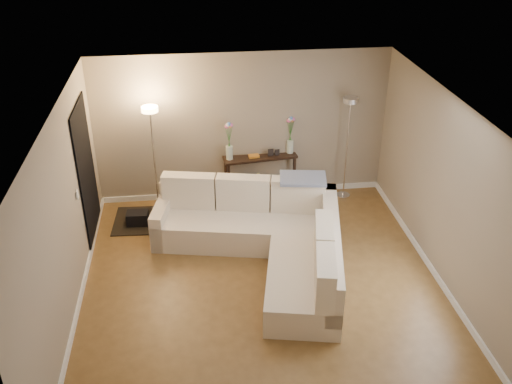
{
  "coord_description": "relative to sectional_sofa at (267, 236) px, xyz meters",
  "views": [
    {
      "loc": [
        -0.87,
        -6.28,
        4.99
      ],
      "look_at": [
        0.0,
        0.8,
        1.1
      ],
      "focal_mm": 40.0,
      "sensor_mm": 36.0,
      "label": 1
    }
  ],
  "objects": [
    {
      "name": "leaning_mirror",
      "position": [
        0.12,
        2.05,
        0.79
      ],
      "size": [
        0.91,
        0.15,
        0.71
      ],
      "color": "black",
      "rests_on": "console_table"
    },
    {
      "name": "floor_lamp_lit",
      "position": [
        -1.66,
        1.61,
        0.96
      ],
      "size": [
        0.28,
        0.28,
        1.88
      ],
      "color": "silver",
      "rests_on": "floor"
    },
    {
      "name": "doorway",
      "position": [
        -2.64,
        0.93,
        0.74
      ],
      "size": [
        0.02,
        1.2,
        2.2
      ],
      "primitive_type": "cube",
      "color": "black",
      "rests_on": "ground"
    },
    {
      "name": "switch_plate",
      "position": [
        -2.64,
        0.08,
        0.84
      ],
      "size": [
        0.02,
        0.08,
        0.12
      ],
      "primitive_type": "cube",
      "color": "white",
      "rests_on": "ground"
    },
    {
      "name": "baseboard_back",
      "position": [
        -0.16,
        1.96,
        -0.31
      ],
      "size": [
        5.0,
        0.03,
        0.1
      ],
      "primitive_type": "cube",
      "color": "white",
      "rests_on": "ground"
    },
    {
      "name": "charcoal_rug",
      "position": [
        -1.78,
        1.25,
        -0.36
      ],
      "size": [
        1.27,
        0.98,
        0.02
      ],
      "primitive_type": "cube",
      "rotation": [
        0.0,
        0.0,
        -0.05
      ],
      "color": "black",
      "rests_on": "floor"
    },
    {
      "name": "floor",
      "position": [
        -0.16,
        -0.77,
        -0.37
      ],
      "size": [
        5.0,
        5.5,
        0.01
      ],
      "primitive_type": "cube",
      "color": "brown",
      "rests_on": "ground"
    },
    {
      "name": "flower_vase_left",
      "position": [
        -0.4,
        1.82,
        0.72
      ],
      "size": [
        0.15,
        0.13,
        0.68
      ],
      "color": "silver",
      "rests_on": "console_table"
    },
    {
      "name": "wall_back",
      "position": [
        -0.16,
        1.99,
        0.94
      ],
      "size": [
        5.0,
        0.02,
        2.6
      ],
      "primitive_type": "cube",
      "color": "gray",
      "rests_on": "ground"
    },
    {
      "name": "sectional_sofa",
      "position": [
        0.0,
        0.0,
        0.0
      ],
      "size": [
        2.93,
        3.19,
        0.99
      ],
      "color": "beige",
      "rests_on": "floor"
    },
    {
      "name": "wall_front",
      "position": [
        -0.16,
        -3.53,
        0.94
      ],
      "size": [
        5.0,
        0.02,
        2.6
      ],
      "primitive_type": "cube",
      "color": "gray",
      "rests_on": "ground"
    },
    {
      "name": "wall_left",
      "position": [
        -2.67,
        -0.77,
        0.94
      ],
      "size": [
        0.02,
        5.5,
        2.6
      ],
      "primitive_type": "cube",
      "color": "gray",
      "rests_on": "ground"
    },
    {
      "name": "wall_right",
      "position": [
        2.35,
        -0.77,
        0.94
      ],
      "size": [
        0.02,
        5.5,
        2.6
      ],
      "primitive_type": "cube",
      "color": "gray",
      "rests_on": "ground"
    },
    {
      "name": "black_bag",
      "position": [
        -1.99,
        1.16,
        -0.25
      ],
      "size": [
        0.36,
        0.26,
        0.22
      ],
      "primitive_type": "cube",
      "rotation": [
        0.0,
        0.0,
        -0.05
      ],
      "color": "black",
      "rests_on": "charcoal_rug"
    },
    {
      "name": "throw_blanket",
      "position": [
        0.63,
        0.58,
        0.62
      ],
      "size": [
        0.76,
        0.51,
        0.09
      ],
      "primitive_type": "cube",
      "rotation": [
        0.1,
        0.0,
        -0.15
      ],
      "color": "gray",
      "rests_on": "sectional_sofa"
    },
    {
      "name": "floor_lamp_unlit",
      "position": [
        1.63,
        1.69,
        0.95
      ],
      "size": [
        0.27,
        0.27,
        1.86
      ],
      "color": "silver",
      "rests_on": "floor"
    },
    {
      "name": "table_decor",
      "position": [
        0.14,
        1.85,
        0.46
      ],
      "size": [
        0.55,
        0.14,
        0.13
      ],
      "color": "orange",
      "rests_on": "console_table"
    },
    {
      "name": "baseboard_left",
      "position": [
        -2.64,
        -0.77,
        -0.31
      ],
      "size": [
        0.03,
        5.5,
        0.1
      ],
      "primitive_type": "cube",
      "color": "white",
      "rests_on": "ground"
    },
    {
      "name": "console_table",
      "position": [
        0.06,
        1.88,
        0.08
      ],
      "size": [
        1.31,
        0.5,
        0.79
      ],
      "color": "black",
      "rests_on": "floor"
    },
    {
      "name": "ceiling",
      "position": [
        -0.16,
        -0.77,
        2.24
      ],
      "size": [
        5.0,
        5.5,
        0.01
      ],
      "primitive_type": "cube",
      "color": "white",
      "rests_on": "ground"
    },
    {
      "name": "baseboard_right",
      "position": [
        2.33,
        -0.77,
        -0.31
      ],
      "size": [
        0.03,
        5.5,
        0.1
      ],
      "primitive_type": "cube",
      "color": "white",
      "rests_on": "ground"
    },
    {
      "name": "flower_vase_right",
      "position": [
        0.68,
        1.95,
        0.72
      ],
      "size": [
        0.15,
        0.13,
        0.68
      ],
      "color": "silver",
      "rests_on": "console_table"
    }
  ]
}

